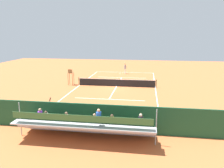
% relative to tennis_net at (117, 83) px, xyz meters
% --- Properties ---
extents(ground_plane, '(60.00, 60.00, 0.00)m').
position_rel_tennis_net_xyz_m(ground_plane, '(0.00, 0.00, -0.50)').
color(ground_plane, '#BC6033').
extents(court_line_markings, '(10.10, 22.20, 0.01)m').
position_rel_tennis_net_xyz_m(court_line_markings, '(0.00, -0.04, -0.50)').
color(court_line_markings, white).
rests_on(court_line_markings, ground).
extents(tennis_net, '(10.30, 0.10, 1.07)m').
position_rel_tennis_net_xyz_m(tennis_net, '(0.00, 0.00, 0.00)').
color(tennis_net, black).
rests_on(tennis_net, ground).
extents(backdrop_wall, '(18.00, 0.16, 2.00)m').
position_rel_tennis_net_xyz_m(backdrop_wall, '(0.00, 14.00, 0.50)').
color(backdrop_wall, '#1E4C2D').
rests_on(backdrop_wall, ground).
extents(bleacher_stand, '(9.06, 2.40, 2.48)m').
position_rel_tennis_net_xyz_m(bleacher_stand, '(0.01, 15.32, 0.42)').
color(bleacher_stand, '#B2B2B7').
rests_on(bleacher_stand, ground).
extents(umpire_chair, '(0.67, 0.67, 2.14)m').
position_rel_tennis_net_xyz_m(umpire_chair, '(6.20, 0.04, 0.81)').
color(umpire_chair, olive).
rests_on(umpire_chair, ground).
extents(courtside_bench, '(1.80, 0.40, 0.93)m').
position_rel_tennis_net_xyz_m(courtside_bench, '(-3.19, 13.27, 0.06)').
color(courtside_bench, '#9E754C').
rests_on(courtside_bench, ground).
extents(equipment_bag, '(0.90, 0.36, 0.36)m').
position_rel_tennis_net_xyz_m(equipment_bag, '(-1.69, 13.40, -0.32)').
color(equipment_bag, '#334C8C').
rests_on(equipment_bag, ground).
extents(tennis_player, '(0.42, 0.55, 1.93)m').
position_rel_tennis_net_xyz_m(tennis_player, '(-0.21, -9.55, 0.51)').
color(tennis_player, white).
rests_on(tennis_player, ground).
extents(tennis_racket, '(0.40, 0.58, 0.03)m').
position_rel_tennis_net_xyz_m(tennis_racket, '(0.66, -9.26, -0.49)').
color(tennis_racket, black).
rests_on(tennis_racket, ground).
extents(tennis_ball_near, '(0.07, 0.07, 0.07)m').
position_rel_tennis_net_xyz_m(tennis_ball_near, '(-0.44, -7.51, -0.47)').
color(tennis_ball_near, '#CCDB33').
rests_on(tennis_ball_near, ground).
extents(tennis_ball_far, '(0.07, 0.07, 0.07)m').
position_rel_tennis_net_xyz_m(tennis_ball_far, '(1.39, -7.88, -0.47)').
color(tennis_ball_far, '#CCDB33').
rests_on(tennis_ball_far, ground).
extents(line_judge, '(0.42, 0.55, 1.93)m').
position_rel_tennis_net_xyz_m(line_judge, '(3.60, 12.83, 0.51)').
color(line_judge, '#232328').
rests_on(line_judge, ground).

